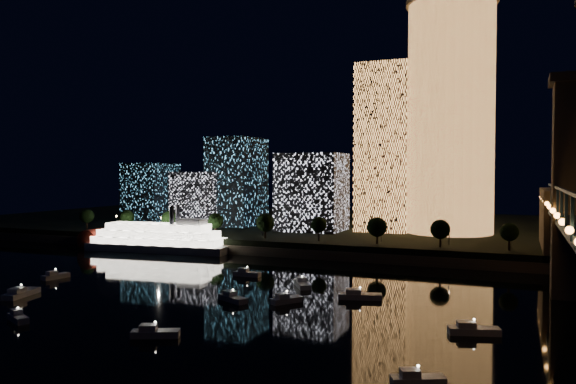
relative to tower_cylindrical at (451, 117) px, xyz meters
The scene contains 10 objects.
ground 142.85m from the tower_cylindrical, 102.03° to the right, with size 520.00×520.00×0.00m, color black.
far_bank 61.78m from the tower_cylindrical, 134.02° to the left, with size 420.00×160.00×5.00m, color black.
seawall 74.06m from the tower_cylindrical, 119.65° to the right, with size 420.00×6.00×3.00m, color #6B5E4C.
tower_cylindrical is the anchor object (origin of this frame).
tower_rectangular 27.51m from the tower_cylindrical, behind, with size 20.65×20.65×65.71m, color #ED984B.
midrise_blocks 96.84m from the tower_cylindrical, behind, with size 108.83×33.23×38.37m.
riverboat 120.46m from the tower_cylindrical, 150.26° to the right, with size 58.00×17.39×17.21m.
motorboats 134.38m from the tower_cylindrical, 107.29° to the right, with size 114.42×64.99×2.78m.
esplanade_trees 82.30m from the tower_cylindrical, 143.54° to the right, with size 165.60×6.43×8.71m.
street_lamps 82.72m from the tower_cylindrical, 149.09° to the right, with size 132.70×0.70×5.65m.
Camera 1 is at (52.79, -90.73, 28.20)m, focal length 35.00 mm.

